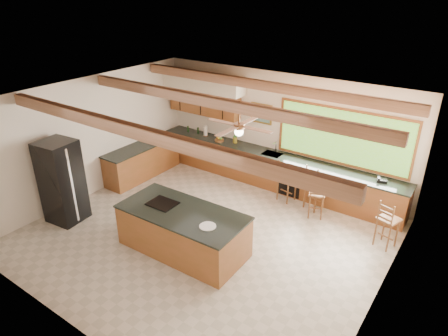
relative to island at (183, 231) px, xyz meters
The scene contains 9 objects.
ground 0.80m from the island, 84.53° to the left, with size 7.20×7.20×0.00m, color beige.
room_shell 2.19m from the island, 94.63° to the left, with size 7.27×6.54×3.02m.
counter_run 3.26m from the island, 103.35° to the left, with size 7.12×3.10×1.22m.
island is the anchor object (origin of this frame).
refrigerator 3.10m from the island, 167.84° to the right, with size 0.82×0.80×1.93m.
bar_stool_a 3.13m from the island, 75.56° to the left, with size 0.47×0.47×1.12m.
bar_stool_b 3.20m from the island, 57.92° to the left, with size 0.47×0.47×1.01m.
bar_stool_c 3.41m from the island, 63.59° to the left, with size 0.51×0.51×1.16m.
bar_stool_d 4.17m from the island, 36.17° to the left, with size 0.49×0.49×1.08m.
Camera 1 is at (4.52, -5.73, 5.06)m, focal length 32.00 mm.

